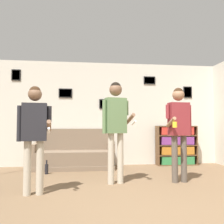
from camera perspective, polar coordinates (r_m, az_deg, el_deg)
name	(u,v)px	position (r m, az deg, el deg)	size (l,w,h in m)	color
ground_plane	(147,223)	(2.88, 7.98, -23.88)	(20.00, 20.00, 0.00)	brown
wall_back	(108,113)	(6.61, -1.00, -0.32)	(8.34, 0.08, 2.70)	silver
couch	(73,156)	(6.20, -8.83, -9.80)	(1.92, 0.80, 0.95)	#7A6651
bookshelf	(176,145)	(6.84, 14.49, -7.40)	(1.06, 0.30, 1.02)	brown
person_player_foreground_left	(34,128)	(3.92, -17.33, -3.49)	(0.52, 0.43, 1.62)	#B7AD99
person_player_foreground_center	(116,120)	(4.47, 0.85, -1.77)	(0.56, 0.45, 1.81)	#B7AD99
person_watcher_holding_cup	(179,123)	(4.73, 15.03, -2.54)	(0.50, 0.45, 1.72)	brown
bottle_on_floor	(47,169)	(5.60, -14.74, -12.41)	(0.08, 0.08, 0.29)	black
drinking_cup	(182,124)	(6.88, 15.68, -2.58)	(0.08, 0.08, 0.12)	white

